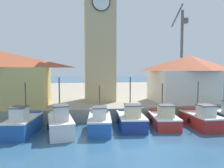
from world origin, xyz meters
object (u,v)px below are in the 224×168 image
fishing_boat_mid_left (131,120)px  clock_tower (99,31)px  fishing_boat_left_inner (100,122)px  fishing_boat_far_left (23,124)px  fishing_boat_mid_right (201,119)px  warehouse_right (190,78)px  fishing_boat_left_outer (60,124)px  fishing_boat_center (164,119)px  port_crane_near (181,58)px

fishing_boat_mid_left → clock_tower: clock_tower is taller
clock_tower → fishing_boat_left_inner: bearing=-96.2°
fishing_boat_far_left → fishing_boat_mid_right: 14.76m
clock_tower → warehouse_right: (10.34, -2.46, -5.56)m
fishing_boat_far_left → fishing_boat_left_outer: bearing=-9.1°
warehouse_right → clock_tower: bearing=166.6°
clock_tower → warehouse_right: 12.00m
fishing_boat_far_left → fishing_boat_left_outer: (2.84, -0.46, 0.01)m
fishing_boat_far_left → fishing_boat_center: size_ratio=0.99×
port_crane_near → fishing_boat_mid_right: bearing=-113.1°
fishing_boat_far_left → fishing_boat_mid_right: size_ratio=1.02×
fishing_boat_center → warehouse_right: 8.78m
fishing_boat_left_inner → port_crane_near: bearing=51.8°
fishing_boat_mid_left → fishing_boat_far_left: bearing=-178.1°
fishing_boat_left_inner → fishing_boat_center: (5.71, 0.64, -0.07)m
warehouse_right → fishing_boat_left_outer: bearing=-155.1°
fishing_boat_center → fishing_boat_mid_right: fishing_boat_mid_right is taller
fishing_boat_mid_right → warehouse_right: size_ratio=0.49×
fishing_boat_mid_left → fishing_boat_mid_right: (6.08, -0.63, -0.02)m
fishing_boat_mid_right → warehouse_right: warehouse_right is taller
fishing_boat_far_left → port_crane_near: 35.53m
fishing_boat_mid_left → fishing_boat_mid_right: bearing=-5.9°
fishing_boat_mid_right → clock_tower: (-7.88, 9.03, 8.85)m
fishing_boat_center → port_crane_near: bearing=60.3°
fishing_boat_far_left → port_crane_near: bearing=43.8°
fishing_boat_left_inner → fishing_boat_center: fishing_boat_center is taller
fishing_boat_mid_right → fishing_boat_center: bearing=167.5°
fishing_boat_center → fishing_boat_left_outer: bearing=-174.8°
clock_tower → port_crane_near: (18.33, 15.52, -2.35)m
fishing_boat_left_outer → fishing_boat_center: 8.82m
fishing_boat_left_outer → fishing_boat_mid_left: bearing=7.2°
clock_tower → fishing_boat_far_left: bearing=-128.4°
fishing_boat_mid_left → port_crane_near: size_ratio=0.27×
fishing_boat_left_outer → clock_tower: size_ratio=0.27×
fishing_boat_left_outer → port_crane_near: bearing=47.8°
fishing_boat_left_inner → fishing_boat_mid_right: size_ratio=0.98×
fishing_boat_far_left → fishing_boat_center: bearing=1.7°
fishing_boat_center → warehouse_right: size_ratio=0.51×
fishing_boat_mid_left → warehouse_right: warehouse_right is taller
fishing_boat_far_left → fishing_boat_mid_left: size_ratio=1.00×
fishing_boat_far_left → warehouse_right: size_ratio=0.51×
clock_tower → port_crane_near: clock_tower is taller
fishing_boat_left_outer → fishing_boat_center: bearing=5.2°
fishing_boat_left_outer → port_crane_near: port_crane_near is taller
fishing_boat_left_inner → fishing_boat_far_left: bearing=177.1°
fishing_boat_center → fishing_boat_mid_left: bearing=-178.9°
fishing_boat_mid_left → warehouse_right: size_ratio=0.51×
fishing_boat_left_inner → port_crane_near: (19.30, 24.49, 6.48)m
fishing_boat_left_outer → fishing_boat_mid_left: (5.83, 0.74, -0.06)m
fishing_boat_far_left → fishing_boat_left_outer: 2.87m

